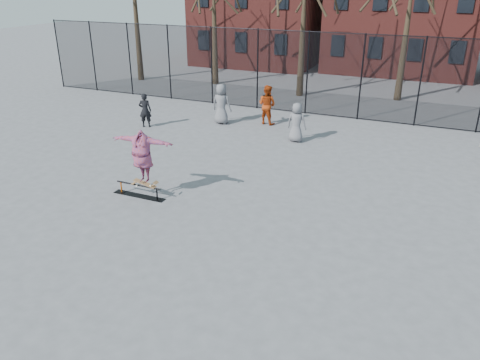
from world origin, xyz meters
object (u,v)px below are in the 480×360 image
at_px(bystander_black, 145,110).
at_px(bystander_extra, 297,122).
at_px(skate_rail, 139,191).
at_px(skater, 142,158).
at_px(bystander_red, 267,105).
at_px(bystander_grey, 222,104).
at_px(skateboard, 145,184).

relative_size(bystander_black, bystander_extra, 0.94).
height_order(bystander_black, bystander_extra, bystander_extra).
distance_m(skate_rail, skater, 1.18).
bearing_deg(bystander_red, skate_rail, 97.22).
distance_m(skate_rail, bystander_grey, 8.27).
bearing_deg(bystander_grey, bystander_black, 32.21).
distance_m(skateboard, bystander_grey, 8.28).
bearing_deg(skater, bystander_black, 119.05).
height_order(bystander_grey, bystander_extra, bystander_grey).
xyz_separation_m(skate_rail, bystander_extra, (2.94, 7.05, 0.67)).
height_order(skateboard, bystander_red, bystander_red).
relative_size(skateboard, skater, 0.41).
xyz_separation_m(bystander_black, bystander_red, (4.89, 2.66, 0.13)).
xyz_separation_m(skateboard, bystander_black, (-4.22, 6.32, 0.33)).
xyz_separation_m(skater, bystander_black, (-4.22, 6.32, -0.54)).
bearing_deg(bystander_grey, skate_rail, 97.25).
bearing_deg(bystander_extra, bystander_red, -40.92).
distance_m(bystander_grey, bystander_red, 2.10).
relative_size(bystander_red, bystander_extra, 1.10).
relative_size(skateboard, bystander_extra, 0.50).
distance_m(skater, bystander_black, 7.62).
height_order(skater, bystander_red, skater).
relative_size(bystander_grey, bystander_extra, 1.13).
bearing_deg(skate_rail, bystander_red, 84.18).
bearing_deg(bystander_red, bystander_extra, 149.30).
distance_m(skateboard, bystander_red, 9.02).
xyz_separation_m(skater, bystander_red, (0.67, 8.98, -0.41)).
bearing_deg(skater, bystander_extra, 64.41).
bearing_deg(bystander_grey, skateboard, 98.95).
height_order(skateboard, bystander_extra, bystander_extra).
xyz_separation_m(skateboard, skater, (0.00, 0.00, 0.87)).
bearing_deg(bystander_red, bystander_grey, 35.78).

